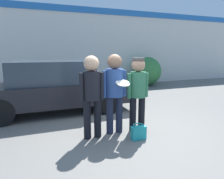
# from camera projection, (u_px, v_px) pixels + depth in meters

# --- Properties ---
(ground_plane) EXTENTS (56.00, 56.00, 0.00)m
(ground_plane) POSITION_uv_depth(u_px,v_px,m) (125.00, 132.00, 4.46)
(ground_plane) COLOR #66635E
(storefront_building) EXTENTS (24.00, 0.22, 3.96)m
(storefront_building) POSITION_uv_depth(u_px,v_px,m) (72.00, 47.00, 9.97)
(storefront_building) COLOR silver
(storefront_building) RESTS_ON ground
(person_left) EXTENTS (0.50, 0.33, 1.70)m
(person_left) POSITION_uv_depth(u_px,v_px,m) (92.00, 90.00, 4.00)
(person_left) COLOR black
(person_left) RESTS_ON ground
(person_middle_with_frisbee) EXTENTS (0.55, 0.61, 1.72)m
(person_middle_with_frisbee) POSITION_uv_depth(u_px,v_px,m) (115.00, 87.00, 4.25)
(person_middle_with_frisbee) COLOR #1E2338
(person_middle_with_frisbee) RESTS_ON ground
(person_right) EXTENTS (0.51, 0.34, 1.65)m
(person_right) POSITION_uv_depth(u_px,v_px,m) (138.00, 88.00, 4.39)
(person_right) COLOR black
(person_right) RESTS_ON ground
(parked_car_near) EXTENTS (4.43, 1.78, 1.51)m
(parked_car_near) POSITION_uv_depth(u_px,v_px,m) (54.00, 87.00, 5.89)
(parked_car_near) COLOR black
(parked_car_near) RESTS_ON ground
(shrub) EXTENTS (1.51, 1.51, 1.51)m
(shrub) POSITION_uv_depth(u_px,v_px,m) (147.00, 71.00, 10.65)
(shrub) COLOR #387A3D
(shrub) RESTS_ON ground
(handbag) EXTENTS (0.30, 0.23, 0.31)m
(handbag) POSITION_uv_depth(u_px,v_px,m) (138.00, 132.00, 4.08)
(handbag) COLOR teal
(handbag) RESTS_ON ground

